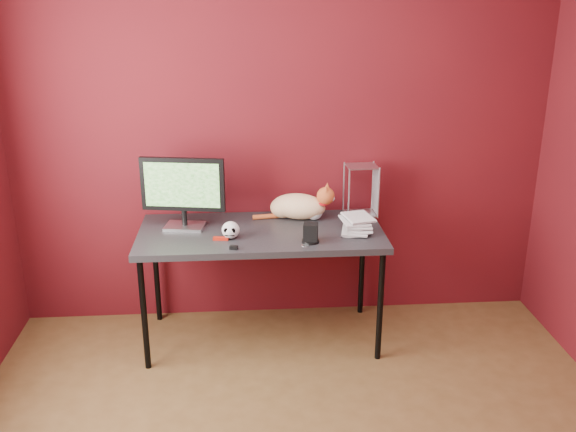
{
  "coord_description": "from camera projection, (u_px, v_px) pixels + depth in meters",
  "views": [
    {
      "loc": [
        -0.26,
        -2.32,
        2.16
      ],
      "look_at": [
        0.0,
        1.15,
        0.92
      ],
      "focal_mm": 40.0,
      "sensor_mm": 36.0,
      "label": 1
    }
  ],
  "objects": [
    {
      "name": "room",
      "position": [
        310.0,
        187.0,
        2.43
      ],
      "size": [
        3.52,
        3.52,
        2.61
      ],
      "color": "#543A1D",
      "rests_on": "ground"
    },
    {
      "name": "desk",
      "position": [
        261.0,
        238.0,
        3.96
      ],
      "size": [
        1.5,
        0.7,
        0.75
      ],
      "color": "black",
      "rests_on": "ground"
    },
    {
      "name": "monitor",
      "position": [
        183.0,
        189.0,
        3.91
      ],
      "size": [
        0.51,
        0.2,
        0.45
      ],
      "rotation": [
        0.0,
        0.0,
        -0.17
      ],
      "color": "silver",
      "rests_on": "desk"
    },
    {
      "name": "cat",
      "position": [
        299.0,
        206.0,
        4.12
      ],
      "size": [
        0.52,
        0.28,
        0.25
      ],
      "rotation": [
        0.0,
        0.0,
        -0.3
      ],
      "color": "orange",
      "rests_on": "desk"
    },
    {
      "name": "skull_mug",
      "position": [
        231.0,
        230.0,
        3.8
      ],
      "size": [
        0.11,
        0.11,
        0.1
      ],
      "rotation": [
        0.0,
        0.0,
        -0.14
      ],
      "color": "silver",
      "rests_on": "desk"
    },
    {
      "name": "speaker",
      "position": [
        311.0,
        234.0,
        3.74
      ],
      "size": [
        0.1,
        0.1,
        0.12
      ],
      "rotation": [
        0.0,
        0.0,
        -0.18
      ],
      "color": "black",
      "rests_on": "desk"
    },
    {
      "name": "book_stack",
      "position": [
        346.0,
        147.0,
        3.76
      ],
      "size": [
        0.2,
        0.24,
        1.06
      ],
      "rotation": [
        0.0,
        0.0,
        -0.0
      ],
      "color": "beige",
      "rests_on": "desk"
    },
    {
      "name": "wire_rack",
      "position": [
        361.0,
        190.0,
        4.16
      ],
      "size": [
        0.21,
        0.17,
        0.34
      ],
      "rotation": [
        0.0,
        0.0,
        0.05
      ],
      "color": "silver",
      "rests_on": "desk"
    },
    {
      "name": "pocket_knife",
      "position": [
        221.0,
        239.0,
        3.79
      ],
      "size": [
        0.09,
        0.04,
        0.02
      ],
      "primitive_type": "cube",
      "rotation": [
        0.0,
        0.0,
        -0.12
      ],
      "color": "#AA1A0D",
      "rests_on": "desk"
    },
    {
      "name": "black_gadget",
      "position": [
        234.0,
        248.0,
        3.66
      ],
      "size": [
        0.05,
        0.04,
        0.02
      ],
      "primitive_type": "cube",
      "rotation": [
        0.0,
        0.0,
        -0.33
      ],
      "color": "black",
      "rests_on": "desk"
    },
    {
      "name": "washer",
      "position": [
        305.0,
        245.0,
        3.71
      ],
      "size": [
        0.04,
        0.04,
        0.0
      ],
      "primitive_type": "cylinder",
      "color": "silver",
      "rests_on": "desk"
    }
  ]
}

